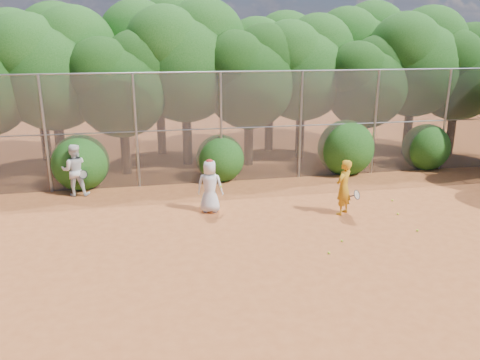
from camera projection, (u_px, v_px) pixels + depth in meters
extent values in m
plane|color=#A95326|center=(297.00, 246.00, 12.00)|extent=(80.00, 80.00, 0.00)
cylinder|color=gray|center=(45.00, 135.00, 15.74)|extent=(0.09, 0.09, 4.00)
cylinder|color=gray|center=(136.00, 132.00, 16.30)|extent=(0.09, 0.09, 4.00)
cylinder|color=gray|center=(221.00, 129.00, 16.86)|extent=(0.09, 0.09, 4.00)
cylinder|color=gray|center=(301.00, 126.00, 17.42)|extent=(0.09, 0.09, 4.00)
cylinder|color=gray|center=(375.00, 123.00, 17.98)|extent=(0.09, 0.09, 4.00)
cylinder|color=gray|center=(445.00, 120.00, 18.54)|extent=(0.09, 0.09, 4.00)
cylinder|color=gray|center=(248.00, 71.00, 16.46)|extent=(20.00, 0.05, 0.05)
cylinder|color=gray|center=(248.00, 128.00, 17.05)|extent=(20.00, 0.04, 0.04)
cube|color=slate|center=(248.00, 128.00, 17.05)|extent=(20.00, 0.02, 4.00)
cylinder|color=black|center=(60.00, 141.00, 18.30)|extent=(0.38, 0.38, 2.52)
sphere|color=#184A12|center=(53.00, 77.00, 17.58)|extent=(4.03, 4.03, 4.03)
sphere|color=#184A12|center=(74.00, 49.00, 17.82)|extent=(3.23, 3.23, 3.23)
sphere|color=#184A12|center=(28.00, 55.00, 16.93)|extent=(3.02, 3.02, 3.02)
cylinder|color=black|center=(125.00, 147.00, 18.16)|extent=(0.36, 0.36, 2.17)
sphere|color=black|center=(121.00, 91.00, 17.54)|extent=(3.47, 3.47, 3.47)
sphere|color=black|center=(139.00, 67.00, 17.74)|extent=(2.78, 2.78, 2.78)
sphere|color=black|center=(102.00, 73.00, 16.98)|extent=(2.60, 2.60, 2.60)
cylinder|color=black|center=(187.00, 133.00, 19.49)|extent=(0.39, 0.39, 2.66)
sphere|color=#184A12|center=(185.00, 69.00, 18.74)|extent=(4.26, 4.26, 4.26)
sphere|color=#184A12|center=(204.00, 41.00, 18.98)|extent=(3.40, 3.40, 3.40)
sphere|color=#184A12|center=(166.00, 47.00, 18.05)|extent=(3.19, 3.19, 3.19)
cylinder|color=black|center=(249.00, 138.00, 19.45)|extent=(0.37, 0.37, 2.27)
sphere|color=black|center=(249.00, 84.00, 18.81)|extent=(3.64, 3.64, 3.64)
sphere|color=black|center=(265.00, 60.00, 19.02)|extent=(2.91, 2.91, 2.91)
sphere|color=black|center=(235.00, 66.00, 18.22)|extent=(2.73, 2.73, 2.73)
cylinder|color=black|center=(300.00, 130.00, 20.65)|extent=(0.38, 0.38, 2.45)
sphere|color=#184A12|center=(302.00, 75.00, 19.95)|extent=(3.92, 3.92, 3.92)
sphere|color=#184A12|center=(317.00, 51.00, 20.18)|extent=(3.14, 3.14, 3.14)
sphere|color=#184A12|center=(289.00, 56.00, 19.32)|extent=(2.94, 2.94, 2.94)
cylinder|color=black|center=(362.00, 136.00, 20.23)|extent=(0.36, 0.36, 2.10)
sphere|color=black|center=(366.00, 88.00, 19.63)|extent=(3.36, 3.36, 3.36)
sphere|color=black|center=(379.00, 67.00, 19.82)|extent=(2.69, 2.69, 2.69)
sphere|color=black|center=(357.00, 72.00, 19.09)|extent=(2.52, 2.52, 2.52)
cylinder|color=black|center=(408.00, 126.00, 21.19)|extent=(0.39, 0.39, 2.59)
sphere|color=#184A12|center=(414.00, 69.00, 20.45)|extent=(4.14, 4.14, 4.14)
sphere|color=#184A12|center=(429.00, 44.00, 20.69)|extent=(3.32, 3.32, 3.32)
sphere|color=#184A12|center=(405.00, 50.00, 19.78)|extent=(3.11, 3.11, 3.11)
cylinder|color=black|center=(451.00, 129.00, 21.32)|extent=(0.37, 0.37, 2.31)
sphere|color=black|center=(458.00, 78.00, 20.66)|extent=(3.70, 3.70, 3.70)
sphere|color=black|center=(470.00, 56.00, 20.88)|extent=(2.96, 2.96, 2.96)
sphere|color=black|center=(451.00, 62.00, 20.06)|extent=(2.77, 2.77, 2.77)
cylinder|color=black|center=(44.00, 130.00, 20.25)|extent=(0.39, 0.39, 2.62)
sphere|color=#184A12|center=(37.00, 69.00, 19.51)|extent=(4.20, 4.20, 4.20)
sphere|color=#184A12|center=(57.00, 43.00, 19.75)|extent=(3.36, 3.36, 3.36)
sphere|color=#184A12|center=(13.00, 48.00, 18.83)|extent=(3.15, 3.15, 3.15)
cylinder|color=black|center=(161.00, 123.00, 21.35)|extent=(0.40, 0.40, 2.80)
sphere|color=#184A12|center=(158.00, 61.00, 20.55)|extent=(4.48, 4.48, 4.48)
sphere|color=#184A12|center=(177.00, 35.00, 20.82)|extent=(3.58, 3.58, 3.58)
sphere|color=#184A12|center=(138.00, 40.00, 19.83)|extent=(3.36, 3.36, 3.36)
cylinder|color=black|center=(269.00, 124.00, 21.95)|extent=(0.38, 0.38, 2.52)
sphere|color=#184A12|center=(270.00, 70.00, 21.23)|extent=(4.03, 4.03, 4.03)
sphere|color=#184A12|center=(285.00, 47.00, 21.47)|extent=(3.23, 3.23, 3.23)
sphere|color=#184A12|center=(256.00, 52.00, 20.58)|extent=(3.02, 3.02, 3.02)
cylinder|color=black|center=(353.00, 117.00, 23.32)|extent=(0.40, 0.40, 2.73)
sphere|color=#184A12|center=(357.00, 62.00, 22.55)|extent=(4.37, 4.37, 4.37)
sphere|color=#184A12|center=(372.00, 38.00, 22.80)|extent=(3.49, 3.49, 3.49)
sphere|color=#184A12|center=(346.00, 43.00, 21.84)|extent=(3.28, 3.28, 3.28)
sphere|color=#184A12|center=(80.00, 160.00, 16.50)|extent=(2.00, 2.00, 2.00)
sphere|color=#184A12|center=(220.00, 156.00, 17.46)|extent=(1.80, 1.80, 1.80)
sphere|color=#184A12|center=(346.00, 145.00, 18.34)|extent=(2.20, 2.20, 2.20)
sphere|color=#184A12|center=(426.00, 145.00, 19.03)|extent=(1.90, 1.90, 1.90)
imported|color=#C88C17|center=(344.00, 187.00, 14.00)|extent=(0.74, 0.70, 1.69)
torus|color=black|center=(357.00, 195.00, 13.93)|extent=(0.33, 0.30, 0.29)
cylinder|color=black|center=(351.00, 196.00, 14.09)|extent=(0.19, 0.24, 0.14)
imported|color=silver|center=(210.00, 186.00, 14.19)|extent=(0.92, 0.74, 1.64)
ellipsoid|color=#A21C17|center=(209.00, 161.00, 13.96)|extent=(0.22, 0.22, 0.13)
sphere|color=#BCE129|center=(221.00, 187.00, 14.05)|extent=(0.07, 0.07, 0.07)
imported|color=white|center=(75.00, 170.00, 15.67)|extent=(0.88, 0.70, 1.77)
torus|color=black|center=(83.00, 174.00, 15.47)|extent=(0.33, 0.21, 0.29)
cylinder|color=black|center=(86.00, 175.00, 15.69)|extent=(0.11, 0.27, 0.13)
sphere|color=#BCE129|center=(398.00, 214.00, 14.13)|extent=(0.07, 0.07, 0.07)
sphere|color=#BCE129|center=(392.00, 200.00, 15.31)|extent=(0.07, 0.07, 0.07)
sphere|color=#BCE129|center=(342.00, 241.00, 12.25)|extent=(0.07, 0.07, 0.07)
sphere|color=#BCE129|center=(417.00, 230.00, 12.92)|extent=(0.07, 0.07, 0.07)
sphere|color=#BCE129|center=(329.00, 253.00, 11.56)|extent=(0.07, 0.07, 0.07)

